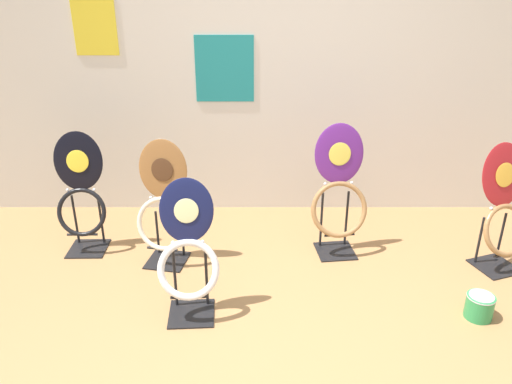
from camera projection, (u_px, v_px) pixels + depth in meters
name	position (u px, v px, depth m)	size (l,w,h in m)	color
ground_plane	(286.00, 372.00, 2.67)	(14.00, 14.00, 0.00)	#A37547
wall_back	(276.00, 60.00, 4.01)	(8.00, 0.07, 2.60)	silver
toilet_seat_display_jazz_black	(82.00, 196.00, 3.67)	(0.37, 0.28, 0.92)	black
toilet_seat_display_navy_moon	(189.00, 255.00, 2.96)	(0.38, 0.30, 0.87)	black
toilet_seat_display_woodgrain	(164.00, 210.00, 3.52)	(0.42, 0.33, 0.92)	black
toilet_seat_display_crimson_swirl	(504.00, 212.00, 3.46)	(0.44, 0.39, 0.90)	black
toilet_seat_display_purple_note	(339.00, 192.00, 3.62)	(0.44, 0.31, 0.98)	black
paint_can	(480.00, 306.00, 3.06)	(0.17, 0.17, 0.16)	#2D8E4C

